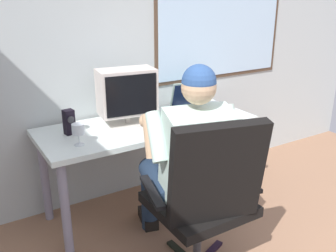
{
  "coord_description": "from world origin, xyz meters",
  "views": [
    {
      "loc": [
        -1.52,
        -0.02,
        1.64
      ],
      "look_at": [
        -0.34,
        1.91,
        0.82
      ],
      "focal_mm": 40.3,
      "sensor_mm": 36.0,
      "label": 1
    }
  ],
  "objects_px": {
    "office_chair": "(207,194)",
    "coffee_mug": "(183,117)",
    "desk": "(148,134)",
    "laptop": "(196,103)",
    "crt_monitor": "(127,93)",
    "person_seated": "(188,160)",
    "desk_speaker": "(69,122)",
    "wine_glass": "(78,130)"
  },
  "relations": [
    {
      "from": "office_chair",
      "to": "desk_speaker",
      "type": "relative_size",
      "value": 6.13
    },
    {
      "from": "laptop",
      "to": "wine_glass",
      "type": "height_order",
      "value": "laptop"
    },
    {
      "from": "desk",
      "to": "laptop",
      "type": "distance_m",
      "value": 0.51
    },
    {
      "from": "person_seated",
      "to": "laptop",
      "type": "distance_m",
      "value": 0.88
    },
    {
      "from": "desk_speaker",
      "to": "coffee_mug",
      "type": "bearing_deg",
      "value": -15.23
    },
    {
      "from": "desk",
      "to": "coffee_mug",
      "type": "height_order",
      "value": "coffee_mug"
    },
    {
      "from": "wine_glass",
      "to": "desk",
      "type": "bearing_deg",
      "value": 14.54
    },
    {
      "from": "laptop",
      "to": "wine_glass",
      "type": "distance_m",
      "value": 1.08
    },
    {
      "from": "desk_speaker",
      "to": "coffee_mug",
      "type": "distance_m",
      "value": 0.81
    },
    {
      "from": "office_chair",
      "to": "coffee_mug",
      "type": "relative_size",
      "value": 11.68
    },
    {
      "from": "person_seated",
      "to": "crt_monitor",
      "type": "relative_size",
      "value": 3.0
    },
    {
      "from": "desk",
      "to": "crt_monitor",
      "type": "relative_size",
      "value": 3.77
    },
    {
      "from": "person_seated",
      "to": "wine_glass",
      "type": "xyz_separation_m",
      "value": [
        -0.52,
        0.46,
        0.15
      ]
    },
    {
      "from": "wine_glass",
      "to": "coffee_mug",
      "type": "height_order",
      "value": "wine_glass"
    },
    {
      "from": "crt_monitor",
      "to": "coffee_mug",
      "type": "bearing_deg",
      "value": -25.87
    },
    {
      "from": "office_chair",
      "to": "desk_speaker",
      "type": "xyz_separation_m",
      "value": [
        -0.45,
        0.96,
        0.21
      ]
    },
    {
      "from": "crt_monitor",
      "to": "person_seated",
      "type": "bearing_deg",
      "value": -82.27
    },
    {
      "from": "person_seated",
      "to": "wine_glass",
      "type": "bearing_deg",
      "value": 138.18
    },
    {
      "from": "laptop",
      "to": "desk",
      "type": "bearing_deg",
      "value": -171.85
    },
    {
      "from": "wine_glass",
      "to": "laptop",
      "type": "bearing_deg",
      "value": 11.66
    },
    {
      "from": "person_seated",
      "to": "desk_speaker",
      "type": "xyz_separation_m",
      "value": [
        -0.51,
        0.69,
        0.13
      ]
    },
    {
      "from": "desk_speaker",
      "to": "person_seated",
      "type": "bearing_deg",
      "value": -53.59
    },
    {
      "from": "office_chair",
      "to": "wine_glass",
      "type": "relative_size",
      "value": 7.38
    },
    {
      "from": "laptop",
      "to": "desk_speaker",
      "type": "xyz_separation_m",
      "value": [
        -1.05,
        0.01,
        0.03
      ]
    },
    {
      "from": "desk",
      "to": "crt_monitor",
      "type": "distance_m",
      "value": 0.36
    },
    {
      "from": "person_seated",
      "to": "wine_glass",
      "type": "height_order",
      "value": "person_seated"
    },
    {
      "from": "office_chair",
      "to": "crt_monitor",
      "type": "relative_size",
      "value": 2.47
    },
    {
      "from": "office_chair",
      "to": "desk_speaker",
      "type": "bearing_deg",
      "value": 114.82
    },
    {
      "from": "crt_monitor",
      "to": "laptop",
      "type": "xyz_separation_m",
      "value": [
        0.63,
        0.03,
        -0.18
      ]
    },
    {
      "from": "crt_monitor",
      "to": "desk_speaker",
      "type": "xyz_separation_m",
      "value": [
        -0.42,
        0.04,
        -0.15
      ]
    },
    {
      "from": "desk_speaker",
      "to": "crt_monitor",
      "type": "bearing_deg",
      "value": -5.06
    },
    {
      "from": "crt_monitor",
      "to": "coffee_mug",
      "type": "height_order",
      "value": "crt_monitor"
    },
    {
      "from": "laptop",
      "to": "coffee_mug",
      "type": "relative_size",
      "value": 4.59
    },
    {
      "from": "laptop",
      "to": "desk_speaker",
      "type": "distance_m",
      "value": 1.05
    },
    {
      "from": "person_seated",
      "to": "crt_monitor",
      "type": "height_order",
      "value": "person_seated"
    },
    {
      "from": "coffee_mug",
      "to": "desk_speaker",
      "type": "bearing_deg",
      "value": 164.77
    },
    {
      "from": "desk_speaker",
      "to": "wine_glass",
      "type": "bearing_deg",
      "value": -92.78
    },
    {
      "from": "desk_speaker",
      "to": "coffee_mug",
      "type": "relative_size",
      "value": 1.91
    },
    {
      "from": "laptop",
      "to": "wine_glass",
      "type": "xyz_separation_m",
      "value": [
        -1.06,
        -0.22,
        0.04
      ]
    },
    {
      "from": "office_chair",
      "to": "laptop",
      "type": "height_order",
      "value": "office_chair"
    },
    {
      "from": "crt_monitor",
      "to": "laptop",
      "type": "distance_m",
      "value": 0.66
    },
    {
      "from": "office_chair",
      "to": "crt_monitor",
      "type": "bearing_deg",
      "value": 91.66
    }
  ]
}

